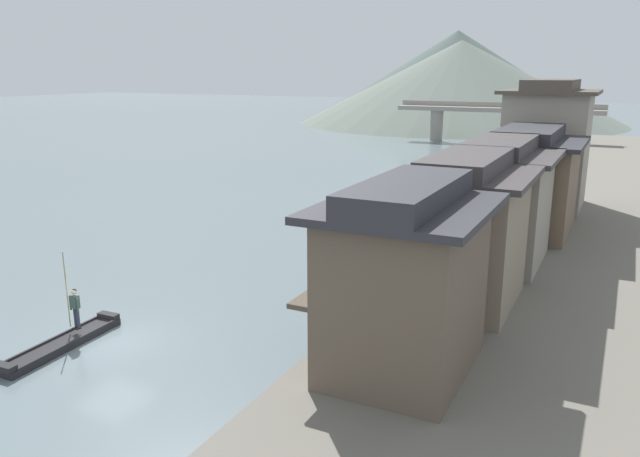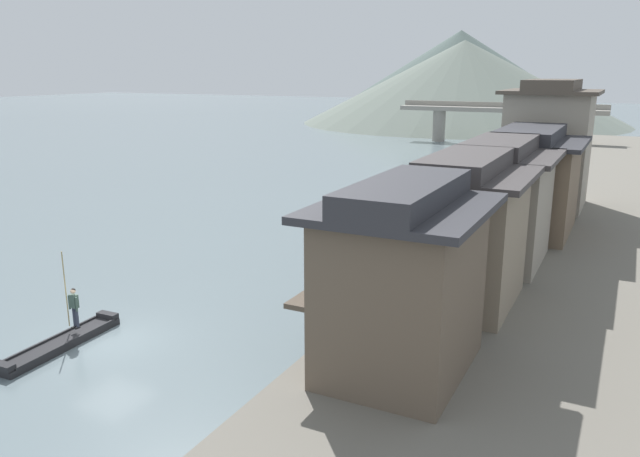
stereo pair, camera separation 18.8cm
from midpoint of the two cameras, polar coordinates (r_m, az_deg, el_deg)
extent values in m
plane|color=slate|center=(25.31, -18.99, -9.86)|extent=(400.00, 400.00, 0.00)
cube|color=#6B665B|center=(46.85, 25.84, 1.00)|extent=(18.00, 110.00, 0.70)
cube|color=#232326|center=(25.41, -22.93, -9.85)|extent=(1.19, 5.26, 0.24)
cube|color=#232326|center=(23.91, -27.34, -11.31)|extent=(0.90, 0.39, 0.21)
cube|color=#232326|center=(26.89, -19.15, -7.63)|extent=(0.90, 0.39, 0.21)
cube|color=#232326|center=(25.03, -22.25, -9.75)|extent=(0.27, 4.73, 0.08)
cube|color=#232326|center=(25.66, -23.66, -9.30)|extent=(0.27, 4.73, 0.08)
cube|color=black|center=(25.70, -21.60, -8.58)|extent=(0.12, 0.23, 0.05)
cylinder|color=#333847|center=(25.56, -21.62, -7.69)|extent=(0.11, 0.11, 0.78)
cube|color=black|center=(25.83, -21.85, -8.48)|extent=(0.12, 0.23, 0.05)
cylinder|color=#333847|center=(25.70, -21.86, -7.60)|extent=(0.11, 0.11, 0.78)
cube|color=#384C42|center=(25.41, -21.88, -6.28)|extent=(0.34, 0.23, 0.52)
cylinder|color=#384C42|center=(25.24, -21.69, -6.57)|extent=(0.08, 0.08, 0.56)
cylinder|color=#384C42|center=(25.56, -22.25, -6.36)|extent=(0.08, 0.08, 0.56)
sphere|color=#DBB28E|center=(25.28, -21.96, -5.43)|extent=(0.20, 0.20, 0.20)
sphere|color=black|center=(25.28, -21.95, -5.38)|extent=(0.18, 0.18, 0.18)
cylinder|color=tan|center=(25.44, -22.56, -5.24)|extent=(0.04, 0.04, 3.00)
cube|color=#232326|center=(32.84, 7.02, -3.37)|extent=(2.17, 5.05, 0.19)
cube|color=#232326|center=(35.00, 7.44, -1.95)|extent=(0.99, 0.57, 0.17)
cube|color=#232326|center=(30.58, 6.57, -4.36)|extent=(0.99, 0.57, 0.17)
cube|color=#232326|center=(32.84, 6.21, -3.10)|extent=(1.12, 4.34, 0.08)
cube|color=#232326|center=(32.75, 7.86, -3.20)|extent=(1.12, 4.34, 0.08)
cube|color=brown|center=(48.61, 12.68, 2.29)|extent=(1.29, 5.67, 0.28)
cube|color=brown|center=(51.12, 13.29, 3.16)|extent=(0.93, 0.40, 0.25)
cube|color=brown|center=(45.99, 12.04, 1.99)|extent=(0.93, 0.40, 0.25)
cube|color=brown|center=(48.66, 12.16, 2.55)|extent=(0.33, 5.12, 0.08)
cube|color=brown|center=(48.49, 13.24, 2.45)|extent=(0.33, 5.12, 0.08)
cube|color=#423328|center=(68.21, 17.66, 5.38)|extent=(1.25, 3.80, 0.25)
cube|color=#423328|center=(69.85, 17.97, 5.75)|extent=(0.97, 0.41, 0.22)
cube|color=#423328|center=(66.50, 17.36, 5.39)|extent=(0.97, 0.41, 0.22)
cube|color=#423328|center=(68.29, 17.26, 5.56)|extent=(0.24, 3.25, 0.08)
cube|color=#423328|center=(68.09, 18.07, 5.47)|extent=(0.24, 3.25, 0.08)
cube|color=brown|center=(55.65, 14.59, 3.64)|extent=(1.49, 4.83, 0.18)
cube|color=brown|center=(57.80, 14.79, 4.19)|extent=(0.83, 0.46, 0.16)
cube|color=brown|center=(53.43, 14.40, 3.41)|extent=(0.83, 0.46, 0.16)
cube|color=brown|center=(55.65, 14.19, 3.80)|extent=(0.63, 4.23, 0.08)
cube|color=brown|center=(55.60, 15.01, 3.74)|extent=(0.63, 4.23, 0.08)
cube|color=brown|center=(19.66, 7.52, -5.84)|extent=(4.05, 5.39, 5.20)
cube|color=#4D4135|center=(20.50, 1.21, -4.86)|extent=(0.70, 5.39, 0.16)
cube|color=#2D2D33|center=(18.90, 7.79, 1.92)|extent=(4.95, 6.29, 0.24)
cube|color=#2D2D33|center=(18.80, 7.83, 3.32)|extent=(2.43, 6.29, 0.70)
cube|color=gray|center=(25.93, 12.82, -1.07)|extent=(4.33, 5.46, 5.20)
cube|color=#6E6151|center=(26.60, 7.57, -0.44)|extent=(0.70, 5.46, 0.16)
cube|color=#3D3838|center=(25.35, 13.17, 4.86)|extent=(5.23, 6.36, 0.24)
cube|color=#3D3838|center=(25.28, 13.23, 5.91)|extent=(2.60, 6.36, 0.70)
cube|color=gray|center=(32.00, 15.82, 1.67)|extent=(4.56, 5.78, 5.20)
cube|color=gray|center=(32.57, 11.29, 2.16)|extent=(0.70, 5.78, 0.16)
cube|color=#3D3838|center=(31.54, 16.16, 6.49)|extent=(5.46, 6.68, 0.24)
cube|color=#3D3838|center=(31.48, 16.22, 7.34)|extent=(2.74, 6.68, 0.70)
cube|color=#75604C|center=(38.61, 18.31, 3.61)|extent=(5.25, 6.92, 5.20)
cube|color=brown|center=(39.13, 14.00, 4.05)|extent=(0.70, 6.92, 0.16)
cube|color=#2D2D33|center=(38.23, 18.63, 7.61)|extent=(6.15, 7.82, 0.24)
cube|color=#2D2D33|center=(38.18, 18.69, 8.31)|extent=(3.15, 7.82, 0.70)
cube|color=gray|center=(46.17, 19.99, 6.78)|extent=(5.34, 5.97, 7.80)
cube|color=gray|center=(46.78, 16.18, 5.55)|extent=(0.70, 5.97, 0.16)
cube|color=gray|center=(46.47, 16.41, 8.72)|extent=(0.70, 5.97, 0.16)
cube|color=#4C4238|center=(45.87, 20.43, 11.75)|extent=(6.24, 6.87, 0.24)
cube|color=#4C4238|center=(45.85, 20.48, 12.33)|extent=(3.20, 6.87, 0.70)
cylinder|color=#473828|center=(22.96, 2.00, -8.57)|extent=(0.20, 0.20, 0.80)
cylinder|color=#473828|center=(33.21, 10.30, -1.50)|extent=(0.20, 0.20, 0.77)
cylinder|color=#473828|center=(39.52, 13.09, 0.99)|extent=(0.20, 0.20, 0.87)
cube|color=gray|center=(90.14, 15.93, 10.49)|extent=(27.93, 2.40, 0.60)
cylinder|color=gray|center=(92.27, 10.65, 9.31)|extent=(1.80, 1.80, 4.40)
cylinder|color=gray|center=(89.13, 21.16, 8.42)|extent=(1.80, 1.80, 4.40)
cube|color=gray|center=(91.08, 16.08, 10.93)|extent=(27.93, 0.30, 0.70)
cone|color=#4C5B56|center=(143.82, 12.43, 13.78)|extent=(59.80, 59.80, 18.44)
cone|color=slate|center=(125.19, 12.76, 13.05)|extent=(61.48, 61.48, 15.56)
camera|label=1|loc=(0.09, -90.16, -0.04)|focal=34.66mm
camera|label=2|loc=(0.09, 89.84, 0.04)|focal=34.66mm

